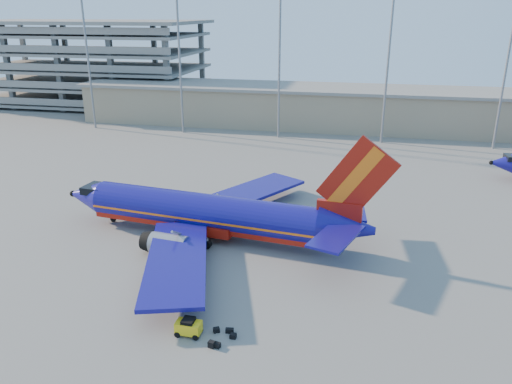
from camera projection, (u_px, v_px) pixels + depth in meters
ground at (252, 234)px, 56.31m from camera, size 220.00×220.00×0.00m
terminal_building at (358, 108)px, 106.06m from camera, size 122.00×16.00×8.50m
parking_garage at (86, 59)px, 132.67m from camera, size 62.00×32.00×21.40m
light_mast_row at (333, 47)px, 91.51m from camera, size 101.60×1.60×28.65m
aircraft_main at (211, 214)px, 54.84m from camera, size 38.03×36.40×12.90m
baggage_tug at (189, 327)px, 38.65m from camera, size 2.02×1.26×1.42m
luggage_pile at (221, 338)px, 38.21m from camera, size 2.03×2.47×0.53m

